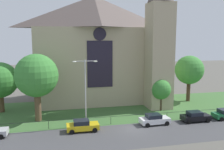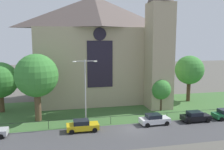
% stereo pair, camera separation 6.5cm
% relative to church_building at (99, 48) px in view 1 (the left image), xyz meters
% --- Properties ---
extents(ground, '(160.00, 160.00, 0.00)m').
position_rel_church_building_xyz_m(ground, '(1.58, -6.60, -10.27)').
color(ground, '#56544C').
extents(road_asphalt, '(120.00, 8.00, 0.01)m').
position_rel_church_building_xyz_m(road_asphalt, '(1.58, -18.60, -10.27)').
color(road_asphalt, '#424244').
rests_on(road_asphalt, ground).
extents(grass_verge, '(120.00, 20.00, 0.01)m').
position_rel_church_building_xyz_m(grass_verge, '(1.58, -8.60, -10.27)').
color(grass_verge, '#3D6633').
rests_on(grass_verge, ground).
extents(church_building, '(23.20, 16.20, 26.00)m').
position_rel_church_building_xyz_m(church_building, '(0.00, 0.00, 0.00)').
color(church_building, tan).
rests_on(church_building, ground).
extents(iron_railing, '(34.39, 0.07, 1.13)m').
position_rel_church_building_xyz_m(iron_railing, '(-0.77, -14.10, -9.29)').
color(iron_railing, black).
rests_on(iron_railing, ground).
extents(tree_left_far, '(5.81, 5.81, 8.28)m').
position_rel_church_building_xyz_m(tree_left_far, '(-17.11, -4.36, -4.94)').
color(tree_left_far, '#4C3823').
rests_on(tree_left_far, ground).
extents(tree_left_near, '(6.28, 6.28, 9.91)m').
position_rel_church_building_xyz_m(tree_left_near, '(-10.92, -10.25, -3.57)').
color(tree_left_near, brown).
rests_on(tree_left_near, ground).
extents(tree_right_near, '(3.42, 3.42, 5.32)m').
position_rel_church_building_xyz_m(tree_right_near, '(8.92, -9.14, -6.71)').
color(tree_right_near, '#423021').
rests_on(tree_right_near, ground).
extents(tree_right_far, '(5.49, 5.49, 8.84)m').
position_rel_church_building_xyz_m(tree_right_far, '(16.76, -4.45, -4.22)').
color(tree_right_far, '#423021').
rests_on(tree_right_far, ground).
extents(streetlamp_near, '(3.37, 0.26, 9.27)m').
position_rel_church_building_xyz_m(streetlamp_near, '(-4.32, -14.20, -4.47)').
color(streetlamp_near, '#B2B2B7').
rests_on(streetlamp_near, ground).
extents(parked_car_yellow, '(4.21, 2.04, 1.51)m').
position_rel_church_building_xyz_m(parked_car_yellow, '(-4.99, -15.92, -9.53)').
color(parked_car_yellow, gold).
rests_on(parked_car_yellow, ground).
extents(parked_car_white, '(4.28, 2.18, 1.51)m').
position_rel_church_building_xyz_m(parked_car_white, '(5.20, -15.60, -9.53)').
color(parked_car_white, silver).
rests_on(parked_car_white, ground).
extents(parked_car_black, '(4.22, 2.07, 1.51)m').
position_rel_church_building_xyz_m(parked_car_black, '(11.58, -15.69, -9.53)').
color(parked_car_black, black).
rests_on(parked_car_black, ground).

